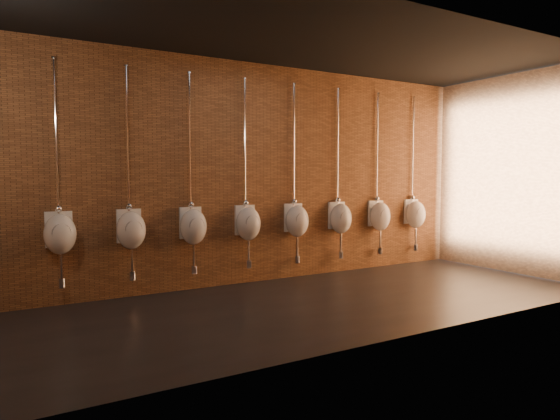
{
  "coord_description": "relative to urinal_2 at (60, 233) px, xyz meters",
  "views": [
    {
      "loc": [
        -3.07,
        -5.0,
        1.58
      ],
      "look_at": [
        0.4,
        0.9,
        1.1
      ],
      "focal_mm": 32.0,
      "sensor_mm": 36.0,
      "label": 1
    }
  ],
  "objects": [
    {
      "name": "urinal_2",
      "position": [
        0.0,
        0.0,
        0.0
      ],
      "size": [
        0.37,
        0.32,
        2.72
      ],
      "color": "white",
      "rests_on": "ground"
    },
    {
      "name": "urinal_8",
      "position": [
        4.98,
        0.0,
        0.0
      ],
      "size": [
        0.37,
        0.32,
        2.72
      ],
      "color": "white",
      "rests_on": "ground"
    },
    {
      "name": "urinal_3",
      "position": [
        0.83,
        0.0,
        0.0
      ],
      "size": [
        0.37,
        0.32,
        2.72
      ],
      "color": "white",
      "rests_on": "ground"
    },
    {
      "name": "urinal_9",
      "position": [
        5.81,
        0.0,
        0.0
      ],
      "size": [
        0.37,
        0.32,
        2.72
      ],
      "color": "white",
      "rests_on": "ground"
    },
    {
      "name": "urinal_6",
      "position": [
        3.32,
        0.0,
        0.0
      ],
      "size": [
        0.37,
        0.32,
        2.72
      ],
      "color": "white",
      "rests_on": "ground"
    },
    {
      "name": "ground",
      "position": [
        2.34,
        -1.37,
        -0.9
      ],
      "size": [
        8.5,
        8.5,
        0.0
      ],
      "primitive_type": "plane",
      "color": "black",
      "rests_on": "ground"
    },
    {
      "name": "urinal_5",
      "position": [
        2.49,
        0.0,
        0.0
      ],
      "size": [
        0.37,
        0.32,
        2.72
      ],
      "color": "white",
      "rests_on": "ground"
    },
    {
      "name": "urinal_4",
      "position": [
        1.66,
        0.0,
        0.0
      ],
      "size": [
        0.37,
        0.32,
        2.72
      ],
      "color": "white",
      "rests_on": "ground"
    },
    {
      "name": "room_shell",
      "position": [
        2.34,
        -1.37,
        1.11
      ],
      "size": [
        8.54,
        3.04,
        3.22
      ],
      "color": "black",
      "rests_on": "ground"
    },
    {
      "name": "urinal_7",
      "position": [
        4.15,
        0.0,
        0.0
      ],
      "size": [
        0.37,
        0.32,
        2.72
      ],
      "color": "white",
      "rests_on": "ground"
    }
  ]
}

